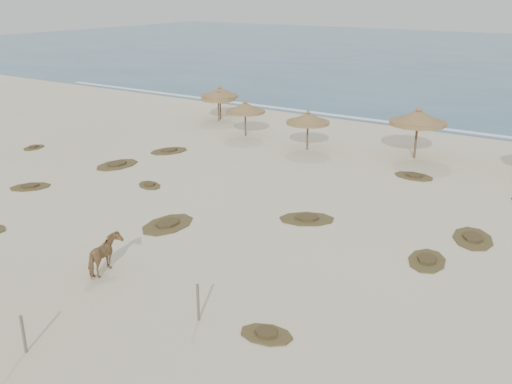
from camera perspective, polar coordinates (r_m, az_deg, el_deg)
ground at (r=22.63m, az=-10.73°, el=-5.41°), size 160.00×160.00×0.00m
foam_line at (r=44.06m, az=13.38°, el=6.77°), size 70.00×0.60×0.01m
palapa_0 at (r=43.24m, az=-3.81°, el=9.56°), size 3.27×3.27×2.42m
palapa_1 at (r=43.75m, az=-3.63°, el=9.88°), size 3.29×3.29×2.61m
palapa_2 at (r=38.45m, az=-1.08°, el=8.39°), size 3.40×3.40×2.48m
palapa_3 at (r=35.25m, az=5.22°, el=7.31°), size 3.51×3.51×2.51m
palapa_4 at (r=34.50m, az=15.90°, el=7.14°), size 3.56×3.56×3.10m
horse at (r=20.73m, az=-14.88°, el=-6.14°), size 1.18×1.74×1.34m
fence_post_near at (r=17.24m, az=-22.24°, el=-13.03°), size 0.11×0.11×1.15m
fence_post_far at (r=17.46m, az=-5.81°, el=-10.92°), size 0.11×0.11×1.22m
scrub_0 at (r=30.89m, az=-21.64°, el=0.52°), size 2.25×2.33×0.16m
scrub_1 at (r=33.26m, az=-13.73°, el=2.68°), size 1.96×2.78×0.16m
scrub_2 at (r=29.44m, az=-10.60°, el=0.70°), size 1.78×1.48×0.16m
scrub_3 at (r=24.85m, az=5.11°, el=-2.66°), size 2.88×2.61×0.16m
scrub_4 at (r=22.00m, az=16.72°, el=-6.56°), size 1.73×2.30×0.16m
scrub_5 at (r=24.44m, az=20.86°, el=-4.34°), size 2.22×2.75×0.16m
scrub_6 at (r=35.52m, az=-8.69°, el=4.10°), size 2.39×2.79×0.16m
scrub_7 at (r=31.47m, az=15.51°, el=1.55°), size 2.20×1.50×0.16m
scrub_8 at (r=38.50m, az=-21.33°, el=4.18°), size 1.20×1.64×0.16m
scrub_9 at (r=24.47m, az=-8.83°, el=-3.19°), size 1.75×2.65×0.16m
scrub_12 at (r=16.98m, az=1.03°, el=-14.01°), size 1.78×1.34×0.16m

